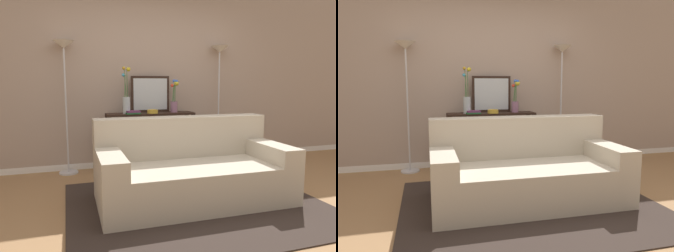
% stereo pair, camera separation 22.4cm
% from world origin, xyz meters
% --- Properties ---
extents(ground_plane, '(16.00, 16.00, 0.02)m').
position_xyz_m(ground_plane, '(0.00, 0.00, -0.01)').
color(ground_plane, '#9E754C').
extents(back_wall, '(12.00, 0.15, 3.06)m').
position_xyz_m(back_wall, '(0.00, 2.04, 1.53)').
color(back_wall, white).
rests_on(back_wall, ground).
extents(area_rug, '(2.61, 2.15, 0.01)m').
position_xyz_m(area_rug, '(0.03, 0.17, 0.01)').
color(area_rug, '#332823').
rests_on(area_rug, ground).
extents(couch, '(2.01, 1.01, 0.88)m').
position_xyz_m(couch, '(0.03, 0.33, 0.31)').
color(couch, '#BCB29E').
rests_on(couch, ground).
extents(console_table, '(1.29, 0.32, 0.83)m').
position_xyz_m(console_table, '(-0.05, 1.73, 0.56)').
color(console_table, black).
rests_on(console_table, ground).
extents(floor_lamp_left, '(0.28, 0.28, 1.83)m').
position_xyz_m(floor_lamp_left, '(-1.23, 1.81, 1.43)').
color(floor_lamp_left, silver).
rests_on(floor_lamp_left, ground).
extents(floor_lamp_right, '(0.28, 0.28, 1.84)m').
position_xyz_m(floor_lamp_right, '(1.09, 1.81, 1.45)').
color(floor_lamp_right, silver).
rests_on(floor_lamp_right, ground).
extents(wall_mirror, '(0.59, 0.02, 0.54)m').
position_xyz_m(wall_mirror, '(-0.02, 1.86, 1.10)').
color(wall_mirror, black).
rests_on(wall_mirror, console_table).
extents(vase_tall_flowers, '(0.12, 0.11, 0.66)m').
position_xyz_m(vase_tall_flowers, '(-0.41, 1.70, 1.02)').
color(vase_tall_flowers, silver).
rests_on(vase_tall_flowers, console_table).
extents(vase_short_flowers, '(0.12, 0.11, 0.49)m').
position_xyz_m(vase_short_flowers, '(0.32, 1.72, 1.03)').
color(vase_short_flowers, gray).
rests_on(vase_short_flowers, console_table).
extents(fruit_bowl, '(0.16, 0.16, 0.05)m').
position_xyz_m(fruit_bowl, '(-0.05, 1.64, 0.86)').
color(fruit_bowl, gold).
rests_on(fruit_bowl, console_table).
extents(book_stack, '(0.20, 0.15, 0.05)m').
position_xyz_m(book_stack, '(-0.33, 1.64, 0.85)').
color(book_stack, '#236033').
rests_on(book_stack, console_table).
extents(book_row_under_console, '(0.36, 0.18, 0.12)m').
position_xyz_m(book_row_under_console, '(-0.41, 1.73, 0.06)').
color(book_row_under_console, tan).
rests_on(book_row_under_console, ground).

